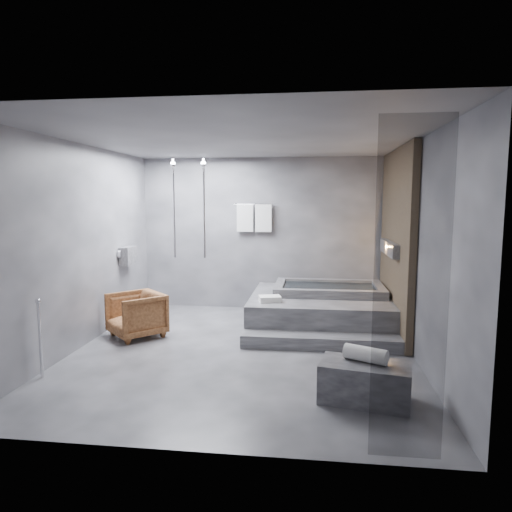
# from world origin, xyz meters

# --- Properties ---
(room) EXTENTS (5.00, 5.04, 2.82)m
(room) POSITION_xyz_m (0.40, 0.24, 1.73)
(room) COLOR #323235
(room) RESTS_ON ground
(tub_deck) EXTENTS (2.20, 2.00, 0.50)m
(tub_deck) POSITION_xyz_m (1.05, 1.45, 0.25)
(tub_deck) COLOR #38383B
(tub_deck) RESTS_ON ground
(tub_step) EXTENTS (2.20, 0.36, 0.18)m
(tub_step) POSITION_xyz_m (1.05, 0.27, 0.09)
(tub_step) COLOR #38383B
(tub_step) RESTS_ON ground
(concrete_bench) EXTENTS (0.97, 0.66, 0.40)m
(concrete_bench) POSITION_xyz_m (1.47, -1.37, 0.20)
(concrete_bench) COLOR #303032
(concrete_bench) RESTS_ON ground
(driftwood_chair) EXTENTS (1.02, 1.02, 0.66)m
(driftwood_chair) POSITION_xyz_m (-1.68, 0.47, 0.33)
(driftwood_chair) COLOR #462511
(driftwood_chair) RESTS_ON ground
(rolled_towel) EXTENTS (0.46, 0.33, 0.16)m
(rolled_towel) POSITION_xyz_m (1.47, -1.33, 0.48)
(rolled_towel) COLOR white
(rolled_towel) RESTS_ON concrete_bench
(deck_towel) EXTENTS (0.37, 0.31, 0.09)m
(deck_towel) POSITION_xyz_m (0.29, 0.86, 0.54)
(deck_towel) COLOR white
(deck_towel) RESTS_ON tub_deck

